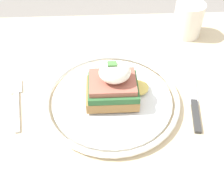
% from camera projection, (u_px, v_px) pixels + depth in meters
% --- Properties ---
extents(dining_table, '(0.99, 0.74, 0.76)m').
position_uv_depth(dining_table, '(125.00, 155.00, 0.62)').
color(dining_table, '#C6B28E').
rests_on(dining_table, ground_plane).
extents(plate, '(0.27, 0.27, 0.02)m').
position_uv_depth(plate, '(112.00, 99.00, 0.55)').
color(plate, silver).
rests_on(plate, dining_table).
extents(sandwich, '(0.12, 0.08, 0.09)m').
position_uv_depth(sandwich, '(113.00, 85.00, 0.52)').
color(sandwich, '#9E703D').
rests_on(sandwich, plate).
extents(fork, '(0.04, 0.14, 0.00)m').
position_uv_depth(fork, '(17.00, 101.00, 0.55)').
color(fork, silver).
rests_on(fork, dining_table).
extents(knife, '(0.04, 0.18, 0.01)m').
position_uv_depth(knife, '(194.00, 103.00, 0.55)').
color(knife, '#2D2D2D').
rests_on(knife, dining_table).
extents(cup, '(0.07, 0.07, 0.08)m').
position_uv_depth(cup, '(188.00, 19.00, 0.69)').
color(cup, white).
rests_on(cup, dining_table).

